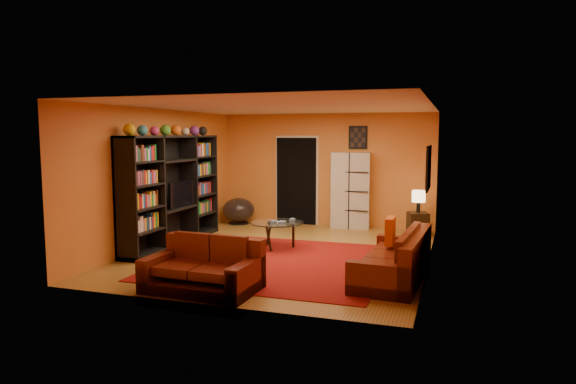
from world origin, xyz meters
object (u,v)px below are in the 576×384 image
(loveseat, at_px, (205,269))
(coffee_table, at_px, (277,225))
(entertainment_unit, at_px, (172,190))
(tv, at_px, (177,194))
(table_lamp, at_px, (419,197))
(side_table, at_px, (418,224))
(bowl_chair, at_px, (239,210))
(sofa, at_px, (398,261))
(storage_cabinet, at_px, (351,190))

(loveseat, relative_size, coffee_table, 1.58)
(entertainment_unit, height_order, tv, entertainment_unit)
(tv, height_order, coffee_table, tv)
(loveseat, distance_m, table_lamp, 5.37)
(tv, distance_m, side_table, 4.97)
(loveseat, xyz_separation_m, table_lamp, (2.50, 4.72, 0.54))
(entertainment_unit, xyz_separation_m, coffee_table, (2.03, 0.28, -0.60))
(entertainment_unit, height_order, table_lamp, entertainment_unit)
(entertainment_unit, bearing_deg, bowl_chair, 83.72)
(sofa, bearing_deg, bowl_chair, 142.61)
(sofa, xyz_separation_m, table_lamp, (0.03, 3.43, 0.54))
(loveseat, height_order, side_table, loveseat)
(entertainment_unit, xyz_separation_m, side_table, (4.44, 2.31, -0.80))
(tv, relative_size, loveseat, 0.56)
(sofa, bearing_deg, side_table, 93.32)
(tv, bearing_deg, side_table, -63.29)
(storage_cabinet, relative_size, side_table, 3.43)
(bowl_chair, bearing_deg, table_lamp, -2.66)
(tv, xyz_separation_m, loveseat, (1.89, -2.51, -0.69))
(bowl_chair, bearing_deg, entertainment_unit, -96.28)
(storage_cabinet, distance_m, table_lamp, 1.61)
(coffee_table, height_order, storage_cabinet, storage_cabinet)
(tv, bearing_deg, sofa, -105.64)
(side_table, distance_m, table_lamp, 0.57)
(entertainment_unit, xyz_separation_m, table_lamp, (4.44, 2.31, -0.23))
(loveseat, xyz_separation_m, coffee_table, (0.09, 2.70, 0.16))
(side_table, height_order, table_lamp, table_lamp)
(tv, height_order, bowl_chair, tv)
(coffee_table, height_order, table_lamp, table_lamp)
(coffee_table, bearing_deg, loveseat, -91.98)
(side_table, bearing_deg, coffee_table, -139.91)
(coffee_table, xyz_separation_m, storage_cabinet, (0.87, 2.52, 0.41))
(entertainment_unit, distance_m, coffee_table, 2.14)
(coffee_table, bearing_deg, side_table, 40.09)
(sofa, bearing_deg, tv, 168.20)
(tv, xyz_separation_m, coffee_table, (1.98, 0.18, -0.52))
(storage_cabinet, bearing_deg, table_lamp, -23.66)
(sofa, xyz_separation_m, bowl_chair, (-4.13, 3.62, 0.04))
(tv, xyz_separation_m, sofa, (4.36, -1.22, -0.68))
(sofa, relative_size, bowl_chair, 2.81)
(bowl_chair, bearing_deg, tv, -95.35)
(sofa, distance_m, coffee_table, 2.76)
(sofa, relative_size, loveseat, 1.39)
(tv, relative_size, table_lamp, 1.89)
(coffee_table, bearing_deg, storage_cabinet, 70.86)
(entertainment_unit, relative_size, loveseat, 1.95)
(coffee_table, distance_m, storage_cabinet, 2.70)
(entertainment_unit, distance_m, bowl_chair, 2.62)
(loveseat, height_order, storage_cabinet, storage_cabinet)
(sofa, distance_m, loveseat, 2.79)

